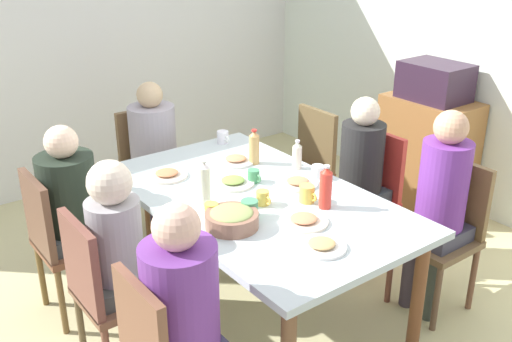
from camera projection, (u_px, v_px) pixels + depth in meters
ground_plane at (256, 306)px, 3.59m from camera, size 5.67×5.67×0.00m
wall_back at (498, 48)px, 4.30m from camera, size 4.97×0.12×2.60m
wall_left at (79, 33)px, 4.87m from camera, size 0.12×4.53×2.60m
dining_table at (256, 208)px, 3.33m from camera, size 1.85×1.09×0.74m
person_0 at (183, 307)px, 2.40m from camera, size 0.31×0.31×1.18m
chair_1 at (105, 287)px, 2.88m from camera, size 0.40×0.40×0.90m
person_1 at (119, 249)px, 2.86m from camera, size 0.30×0.30×1.16m
chair_2 at (150, 163)px, 4.35m from camera, size 0.40×0.40×0.90m
person_2 at (154, 143)px, 4.22m from camera, size 0.33×0.33×1.14m
chair_3 at (446, 227)px, 3.45m from camera, size 0.40×0.40×0.90m
person_3 at (440, 198)px, 3.32m from camera, size 0.30×0.30×1.23m
chair_4 at (60, 237)px, 3.34m from camera, size 0.40×0.40×0.90m
person_4 at (71, 203)px, 3.31m from camera, size 0.32×0.32×1.16m
chair_5 at (306, 163)px, 4.36m from camera, size 0.40×0.40×0.90m
chair_6 at (368, 191)px, 3.90m from camera, size 0.40×0.40×0.90m
person_6 at (360, 169)px, 3.78m from camera, size 0.30×0.30×1.17m
plate_0 at (167, 175)px, 3.54m from camera, size 0.25×0.25×0.04m
plate_1 at (322, 246)px, 2.77m from camera, size 0.24×0.24×0.04m
plate_2 at (236, 160)px, 3.75m from camera, size 0.24×0.24×0.04m
plate_3 at (298, 183)px, 3.43m from camera, size 0.23×0.23×0.04m
plate_4 at (304, 220)px, 3.00m from camera, size 0.25×0.25×0.04m
plate_5 at (233, 182)px, 3.44m from camera, size 0.25×0.25×0.04m
bowl_0 at (232, 218)px, 2.95m from camera, size 0.27×0.27×0.10m
cup_0 at (223, 137)px, 4.06m from camera, size 0.11×0.08×0.09m
cup_1 at (212, 211)px, 3.03m from camera, size 0.11×0.07×0.09m
cup_2 at (263, 198)px, 3.19m from camera, size 0.11×0.07×0.08m
cup_3 at (250, 209)px, 3.05m from camera, size 0.13×0.09×0.09m
cup_4 at (254, 176)px, 3.46m from camera, size 0.11×0.07×0.07m
cup_5 at (318, 172)px, 3.52m from camera, size 0.11×0.08×0.08m
cup_6 at (307, 194)px, 3.21m from camera, size 0.12×0.08×0.10m
bottle_0 at (297, 155)px, 3.63m from camera, size 0.06×0.06×0.19m
bottle_1 at (205, 184)px, 3.15m from camera, size 0.06×0.06×0.26m
bottle_2 at (326, 188)px, 3.12m from camera, size 0.07×0.07×0.24m
bottle_3 at (254, 148)px, 3.70m from camera, size 0.07×0.07×0.23m
side_cabinet at (426, 154)px, 4.69m from camera, size 0.70×0.44×0.90m
microwave at (435, 81)px, 4.45m from camera, size 0.48×0.36×0.28m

